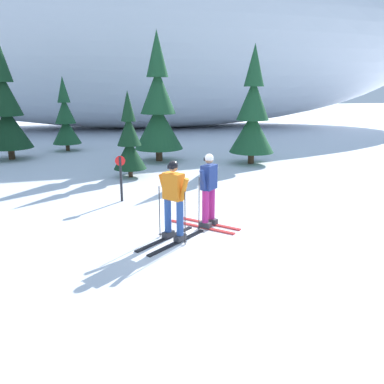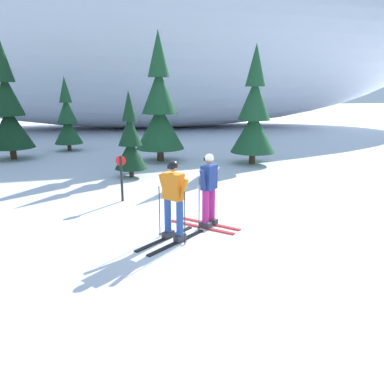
{
  "view_description": "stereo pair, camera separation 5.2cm",
  "coord_description": "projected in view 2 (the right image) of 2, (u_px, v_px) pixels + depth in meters",
  "views": [
    {
      "loc": [
        -1.68,
        -8.53,
        3.19
      ],
      "look_at": [
        -0.22,
        -0.45,
        0.95
      ],
      "focal_mm": 36.51,
      "sensor_mm": 36.0,
      "label": 1
    },
    {
      "loc": [
        -1.63,
        -8.54,
        3.19
      ],
      "look_at": [
        -0.22,
        -0.45,
        0.95
      ],
      "focal_mm": 36.51,
      "sensor_mm": 36.0,
      "label": 2
    }
  ],
  "objects": [
    {
      "name": "trail_marker_post",
      "position": [
        121.0,
        175.0,
        10.99
      ],
      "size": [
        0.28,
        0.07,
        1.31
      ],
      "color": "black",
      "rests_on": "ground"
    },
    {
      "name": "pine_tree_left",
      "position": [
        8.0,
        111.0,
        17.02
      ],
      "size": [
        1.97,
        1.97,
        5.11
      ],
      "color": "#47301E",
      "rests_on": "ground"
    },
    {
      "name": "pine_tree_center_left",
      "position": [
        67.0,
        120.0,
        19.49
      ],
      "size": [
        1.41,
        1.41,
        3.66
      ],
      "color": "#47301E",
      "rests_on": "ground"
    },
    {
      "name": "ground_plane",
      "position": [
        198.0,
        225.0,
        9.22
      ],
      "size": [
        120.0,
        120.0,
        0.0
      ],
      "primitive_type": "plane",
      "color": "white"
    },
    {
      "name": "skier_navy_jacket",
      "position": [
        209.0,
        190.0,
        8.92
      ],
      "size": [
        1.54,
        1.44,
        1.73
      ],
      "color": "red",
      "rests_on": "ground"
    },
    {
      "name": "snow_ridge_background",
      "position": [
        152.0,
        41.0,
        29.51
      ],
      "size": [
        45.28,
        16.34,
        12.89
      ],
      "primitive_type": "ellipsoid",
      "color": "white",
      "rests_on": "ground"
    },
    {
      "name": "pine_tree_far_right",
      "position": [
        254.0,
        115.0,
        16.07
      ],
      "size": [
        1.87,
        1.87,
        4.84
      ],
      "color": "#47301E",
      "rests_on": "ground"
    },
    {
      "name": "skier_orange_jacket",
      "position": [
        173.0,
        200.0,
        8.12
      ],
      "size": [
        1.59,
        1.49,
        1.72
      ],
      "color": "black",
      "rests_on": "ground"
    },
    {
      "name": "pine_tree_right",
      "position": [
        159.0,
        108.0,
        16.58
      ],
      "size": [
        2.09,
        2.09,
        5.42
      ],
      "color": "#47301E",
      "rests_on": "ground"
    },
    {
      "name": "pine_tree_center_right",
      "position": [
        130.0,
        142.0,
        13.82
      ],
      "size": [
        1.18,
        1.18,
        3.05
      ],
      "color": "#47301E",
      "rests_on": "ground"
    }
  ]
}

